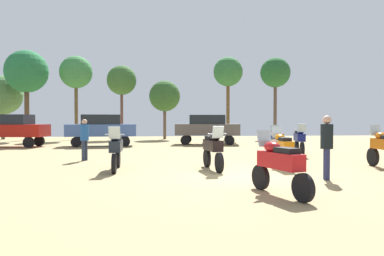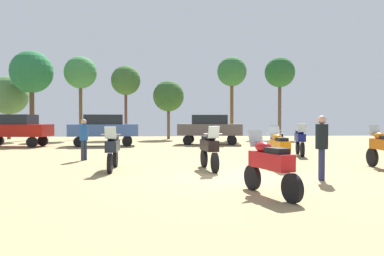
{
  "view_description": "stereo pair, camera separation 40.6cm",
  "coord_description": "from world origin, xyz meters",
  "px_view_note": "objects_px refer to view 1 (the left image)",
  "views": [
    {
      "loc": [
        -2.63,
        -11.19,
        1.71
      ],
      "look_at": [
        -0.91,
        6.42,
        1.3
      ],
      "focal_mm": 34.57,
      "sensor_mm": 36.0,
      "label": 1
    },
    {
      "loc": [
        -2.22,
        -11.22,
        1.71
      ],
      "look_at": [
        -0.91,
        6.42,
        1.3
      ],
      "focal_mm": 34.57,
      "sensor_mm": 36.0,
      "label": 2
    }
  ],
  "objects_px": {
    "tree_1": "(122,81)",
    "tree_8": "(275,73)",
    "motorcycle_1": "(277,142)",
    "tree_4": "(26,72)",
    "car_2": "(11,128)",
    "person_1": "(327,142)",
    "motorcycle_6": "(279,164)",
    "motorcycle_10": "(213,148)",
    "car_3": "(208,127)",
    "tree_2": "(165,96)",
    "motorcycle_12": "(116,149)",
    "motorcycle_4": "(299,140)",
    "person_3": "(84,136)",
    "motorcycle_5": "(282,148)",
    "car_1": "(101,128)",
    "tree_3": "(228,73)",
    "tree_6": "(3,95)",
    "tree_5": "(76,73)"
  },
  "relations": [
    {
      "from": "tree_1",
      "to": "tree_8",
      "type": "bearing_deg",
      "value": 0.43
    },
    {
      "from": "motorcycle_1",
      "to": "tree_4",
      "type": "bearing_deg",
      "value": 141.99
    },
    {
      "from": "car_2",
      "to": "person_1",
      "type": "bearing_deg",
      "value": -128.16
    },
    {
      "from": "motorcycle_6",
      "to": "motorcycle_10",
      "type": "relative_size",
      "value": 0.98
    },
    {
      "from": "car_2",
      "to": "car_3",
      "type": "height_order",
      "value": "same"
    },
    {
      "from": "motorcycle_10",
      "to": "motorcycle_1",
      "type": "bearing_deg",
      "value": -142.31
    },
    {
      "from": "motorcycle_1",
      "to": "motorcycle_6",
      "type": "height_order",
      "value": "motorcycle_1"
    },
    {
      "from": "person_1",
      "to": "tree_2",
      "type": "distance_m",
      "value": 22.63
    },
    {
      "from": "motorcycle_12",
      "to": "tree_4",
      "type": "relative_size",
      "value": 0.3
    },
    {
      "from": "motorcycle_4",
      "to": "person_3",
      "type": "distance_m",
      "value": 9.78
    },
    {
      "from": "motorcycle_5",
      "to": "tree_1",
      "type": "height_order",
      "value": "tree_1"
    },
    {
      "from": "car_1",
      "to": "person_1",
      "type": "distance_m",
      "value": 16.24
    },
    {
      "from": "motorcycle_1",
      "to": "tree_8",
      "type": "relative_size",
      "value": 0.3
    },
    {
      "from": "motorcycle_10",
      "to": "tree_2",
      "type": "bearing_deg",
      "value": -94.14
    },
    {
      "from": "motorcycle_1",
      "to": "tree_4",
      "type": "height_order",
      "value": "tree_4"
    },
    {
      "from": "motorcycle_12",
      "to": "tree_4",
      "type": "distance_m",
      "value": 21.23
    },
    {
      "from": "motorcycle_5",
      "to": "motorcycle_10",
      "type": "height_order",
      "value": "motorcycle_10"
    },
    {
      "from": "tree_2",
      "to": "tree_4",
      "type": "distance_m",
      "value": 11.32
    },
    {
      "from": "tree_8",
      "to": "motorcycle_5",
      "type": "bearing_deg",
      "value": -107.61
    },
    {
      "from": "motorcycle_4",
      "to": "tree_4",
      "type": "relative_size",
      "value": 0.3
    },
    {
      "from": "person_1",
      "to": "tree_3",
      "type": "height_order",
      "value": "tree_3"
    },
    {
      "from": "car_3",
      "to": "tree_8",
      "type": "distance_m",
      "value": 11.86
    },
    {
      "from": "car_1",
      "to": "tree_4",
      "type": "xyz_separation_m",
      "value": [
        -6.92,
        7.07,
        4.35
      ]
    },
    {
      "from": "motorcycle_10",
      "to": "person_1",
      "type": "relative_size",
      "value": 1.17
    },
    {
      "from": "tree_2",
      "to": "motorcycle_6",
      "type": "bearing_deg",
      "value": -85.3
    },
    {
      "from": "motorcycle_4",
      "to": "tree_1",
      "type": "distance_m",
      "value": 19.13
    },
    {
      "from": "motorcycle_1",
      "to": "tree_1",
      "type": "bearing_deg",
      "value": 122.18
    },
    {
      "from": "car_3",
      "to": "person_3",
      "type": "bearing_deg",
      "value": 154.69
    },
    {
      "from": "tree_1",
      "to": "car_2",
      "type": "bearing_deg",
      "value": -123.53
    },
    {
      "from": "motorcycle_5",
      "to": "person_1",
      "type": "distance_m",
      "value": 2.52
    },
    {
      "from": "tree_4",
      "to": "motorcycle_10",
      "type": "bearing_deg",
      "value": -56.8
    },
    {
      "from": "motorcycle_1",
      "to": "motorcycle_12",
      "type": "bearing_deg",
      "value": -147.49
    },
    {
      "from": "motorcycle_12",
      "to": "tree_8",
      "type": "distance_m",
      "value": 24.36
    },
    {
      "from": "tree_8",
      "to": "motorcycle_4",
      "type": "bearing_deg",
      "value": -104.34
    },
    {
      "from": "motorcycle_6",
      "to": "person_1",
      "type": "bearing_deg",
      "value": 26.04
    },
    {
      "from": "motorcycle_4",
      "to": "motorcycle_6",
      "type": "distance_m",
      "value": 9.77
    },
    {
      "from": "person_1",
      "to": "tree_1",
      "type": "distance_m",
      "value": 24.46
    },
    {
      "from": "motorcycle_4",
      "to": "tree_6",
      "type": "xyz_separation_m",
      "value": [
        -19.7,
        15.9,
        3.02
      ]
    },
    {
      "from": "person_3",
      "to": "tree_4",
      "type": "distance_m",
      "value": 17.76
    },
    {
      "from": "motorcycle_6",
      "to": "motorcycle_12",
      "type": "height_order",
      "value": "motorcycle_12"
    },
    {
      "from": "car_2",
      "to": "person_3",
      "type": "bearing_deg",
      "value": -136.75
    },
    {
      "from": "motorcycle_5",
      "to": "car_2",
      "type": "relative_size",
      "value": 0.49
    },
    {
      "from": "motorcycle_6",
      "to": "person_3",
      "type": "distance_m",
      "value": 9.42
    },
    {
      "from": "tree_2",
      "to": "tree_4",
      "type": "relative_size",
      "value": 0.7
    },
    {
      "from": "motorcycle_4",
      "to": "motorcycle_6",
      "type": "xyz_separation_m",
      "value": [
        -4.03,
        -8.9,
        -0.03
      ]
    },
    {
      "from": "person_3",
      "to": "tree_1",
      "type": "xyz_separation_m",
      "value": [
        -0.06,
        17.25,
        4.09
      ]
    },
    {
      "from": "motorcycle_4",
      "to": "car_2",
      "type": "bearing_deg",
      "value": -11.26
    },
    {
      "from": "tree_1",
      "to": "person_1",
      "type": "bearing_deg",
      "value": -71.3
    },
    {
      "from": "tree_2",
      "to": "tree_5",
      "type": "height_order",
      "value": "tree_5"
    },
    {
      "from": "person_1",
      "to": "person_3",
      "type": "height_order",
      "value": "person_1"
    }
  ]
}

